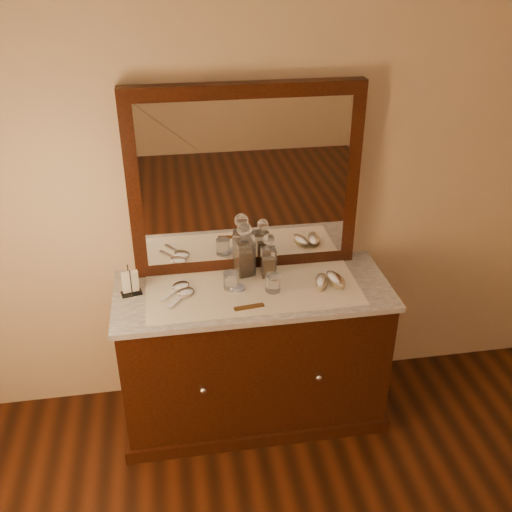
# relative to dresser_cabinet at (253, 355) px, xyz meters

# --- Properties ---
(dresser_cabinet) EXTENTS (1.40, 0.55, 0.82)m
(dresser_cabinet) POSITION_rel_dresser_cabinet_xyz_m (0.00, 0.00, 0.00)
(dresser_cabinet) COLOR black
(dresser_cabinet) RESTS_ON floor
(dresser_plinth) EXTENTS (1.46, 0.59, 0.08)m
(dresser_plinth) POSITION_rel_dresser_cabinet_xyz_m (0.00, 0.00, -0.37)
(dresser_plinth) COLOR black
(dresser_plinth) RESTS_ON floor
(knob_left) EXTENTS (0.04, 0.04, 0.04)m
(knob_left) POSITION_rel_dresser_cabinet_xyz_m (-0.30, -0.28, 0.04)
(knob_left) COLOR silver
(knob_left) RESTS_ON dresser_cabinet
(knob_right) EXTENTS (0.04, 0.04, 0.04)m
(knob_right) POSITION_rel_dresser_cabinet_xyz_m (0.30, -0.28, 0.04)
(knob_right) COLOR silver
(knob_right) RESTS_ON dresser_cabinet
(marble_top) EXTENTS (1.44, 0.59, 0.03)m
(marble_top) POSITION_rel_dresser_cabinet_xyz_m (0.00, 0.00, 0.42)
(marble_top) COLOR silver
(marble_top) RESTS_ON dresser_cabinet
(mirror_frame) EXTENTS (1.20, 0.08, 1.00)m
(mirror_frame) POSITION_rel_dresser_cabinet_xyz_m (0.00, 0.25, 0.94)
(mirror_frame) COLOR black
(mirror_frame) RESTS_ON marble_top
(mirror_glass) EXTENTS (1.06, 0.01, 0.86)m
(mirror_glass) POSITION_rel_dresser_cabinet_xyz_m (0.00, 0.21, 0.94)
(mirror_glass) COLOR white
(mirror_glass) RESTS_ON marble_top
(lace_runner) EXTENTS (1.10, 0.45, 0.00)m
(lace_runner) POSITION_rel_dresser_cabinet_xyz_m (0.00, -0.02, 0.44)
(lace_runner) COLOR white
(lace_runner) RESTS_ON marble_top
(pin_dish) EXTENTS (0.08, 0.08, 0.01)m
(pin_dish) POSITION_rel_dresser_cabinet_xyz_m (-0.08, 0.00, 0.45)
(pin_dish) COLOR white
(pin_dish) RESTS_ON lace_runner
(comb) EXTENTS (0.15, 0.04, 0.01)m
(comb) POSITION_rel_dresser_cabinet_xyz_m (-0.05, -0.17, 0.45)
(comb) COLOR brown
(comb) RESTS_ON lace_runner
(napkin_rack) EXTENTS (0.11, 0.08, 0.15)m
(napkin_rack) POSITION_rel_dresser_cabinet_xyz_m (-0.62, 0.05, 0.50)
(napkin_rack) COLOR black
(napkin_rack) RESTS_ON marble_top
(decanter_left) EXTENTS (0.11, 0.11, 0.31)m
(decanter_left) POSITION_rel_dresser_cabinet_xyz_m (-0.02, 0.15, 0.56)
(decanter_left) COLOR brown
(decanter_left) RESTS_ON lace_runner
(decanter_right) EXTENTS (0.08, 0.08, 0.25)m
(decanter_right) POSITION_rel_dresser_cabinet_xyz_m (0.10, 0.11, 0.54)
(decanter_right) COLOR brown
(decanter_right) RESTS_ON lace_runner
(brush_near) EXTENTS (0.10, 0.16, 0.04)m
(brush_near) POSITION_rel_dresser_cabinet_xyz_m (0.36, -0.03, 0.46)
(brush_near) COLOR #8B7B55
(brush_near) RESTS_ON lace_runner
(brush_far) EXTENTS (0.10, 0.17, 0.04)m
(brush_far) POSITION_rel_dresser_cabinet_xyz_m (0.43, -0.03, 0.47)
(brush_far) COLOR #8B7B55
(brush_far) RESTS_ON lace_runner
(hand_mirror_outer) EXTENTS (0.17, 0.20, 0.02)m
(hand_mirror_outer) POSITION_rel_dresser_cabinet_xyz_m (-0.38, 0.05, 0.45)
(hand_mirror_outer) COLOR silver
(hand_mirror_outer) RESTS_ON lace_runner
(hand_mirror_inner) EXTENTS (0.16, 0.20, 0.02)m
(hand_mirror_inner) POSITION_rel_dresser_cabinet_xyz_m (-0.36, -0.01, 0.45)
(hand_mirror_inner) COLOR silver
(hand_mirror_inner) RESTS_ON lace_runner
(tumblers) EXTENTS (0.29, 0.14, 0.09)m
(tumblers) POSITION_rel_dresser_cabinet_xyz_m (-0.01, -0.01, 0.49)
(tumblers) COLOR white
(tumblers) RESTS_ON lace_runner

